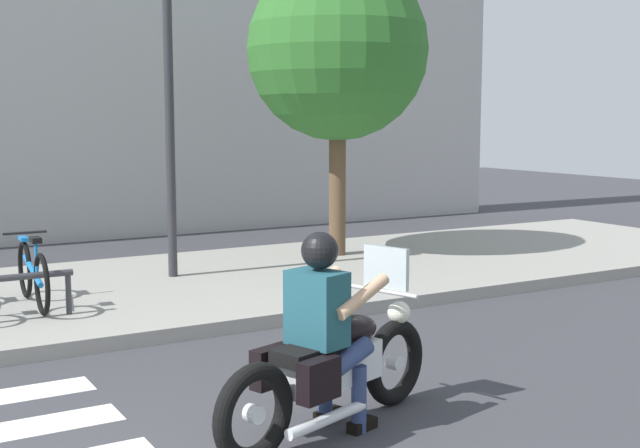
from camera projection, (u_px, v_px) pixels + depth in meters
name	position (u px, v px, depth m)	size (l,w,h in m)	color
motorcycle	(332.00, 367.00, 5.93)	(2.13, 0.93, 1.27)	black
rider	(325.00, 318.00, 5.83)	(0.73, 0.67, 1.46)	#1E4C59
bicycle_3	(33.00, 274.00, 9.21)	(0.48, 1.65, 0.80)	black
street_lamp	(169.00, 88.00, 10.71)	(0.28, 0.28, 4.31)	#2D2D33
tree_near_rack	(338.00, 50.00, 12.36)	(2.71, 2.71, 4.59)	brown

